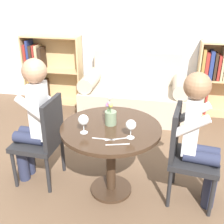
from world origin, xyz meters
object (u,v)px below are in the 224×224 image
at_px(bookshelf_right, 221,78).
at_px(person_left, 33,118).
at_px(bookshelf_left, 46,71).
at_px(wine_glass_right, 131,125).
at_px(wine_glass_left, 83,120).
at_px(couch, 134,95).
at_px(chair_left, 43,138).
at_px(chair_right, 187,152).
at_px(flower_vase, 110,116).
at_px(person_right, 200,136).

xyz_separation_m(bookshelf_right, person_left, (-2.01, -2.03, 0.12)).
relative_size(bookshelf_left, wine_glass_right, 6.86).
height_order(person_left, wine_glass_left, person_left).
bearing_deg(couch, bookshelf_left, 169.93).
relative_size(chair_left, chair_right, 1.00).
relative_size(bookshelf_left, bookshelf_right, 1.00).
bearing_deg(chair_left, wine_glass_left, 70.99).
relative_size(chair_left, flower_vase, 3.42).
xyz_separation_m(couch, person_right, (0.76, -1.78, 0.36)).
relative_size(bookshelf_right, person_right, 0.90).
xyz_separation_m(bookshelf_right, flower_vase, (-1.26, -2.03, 0.21)).
xyz_separation_m(couch, chair_right, (0.68, -1.76, 0.18)).
distance_m(person_left, wine_glass_left, 0.60).
height_order(chair_left, flower_vase, flower_vase).
height_order(person_right, wine_glass_right, person_right).
bearing_deg(chair_right, couch, 28.65).
height_order(bookshelf_right, person_right, person_right).
distance_m(chair_right, wine_glass_left, 0.96).
height_order(bookshelf_right, wine_glass_left, bookshelf_right).
xyz_separation_m(chair_right, wine_glass_left, (-0.88, -0.20, 0.32)).
bearing_deg(bookshelf_right, couch, -167.79).
height_order(chair_right, person_right, person_right).
distance_m(bookshelf_left, person_right, 3.06).
height_order(bookshelf_left, wine_glass_right, bookshelf_left).
xyz_separation_m(couch, person_left, (-0.76, -1.76, 0.38)).
xyz_separation_m(chair_right, flower_vase, (-0.69, 0.00, 0.29)).
bearing_deg(wine_glass_right, flower_vase, 135.27).
height_order(chair_right, wine_glass_left, chair_right).
bearing_deg(couch, person_left, -113.39).
distance_m(wine_glass_right, flower_vase, 0.30).
relative_size(person_right, wine_glass_right, 7.60).
height_order(person_left, wine_glass_right, person_left).
bearing_deg(couch, wine_glass_right, -84.32).
distance_m(couch, wine_glass_left, 2.03).
xyz_separation_m(person_right, wine_glass_left, (-0.96, -0.18, 0.15)).
bearing_deg(chair_right, wine_glass_right, 120.79).
bearing_deg(bookshelf_left, person_right, -42.00).
xyz_separation_m(chair_right, person_left, (-1.44, 0.00, 0.20)).
bearing_deg(person_right, person_left, 96.86).
distance_m(person_left, flower_vase, 0.75).
bearing_deg(chair_right, chair_left, 97.89).
height_order(bookshelf_left, wine_glass_left, bookshelf_left).
distance_m(chair_right, wine_glass_right, 0.61).
xyz_separation_m(couch, flower_vase, (-0.01, -1.76, 0.47)).
bearing_deg(couch, person_right, -66.81).
relative_size(chair_left, wine_glass_right, 5.58).
relative_size(person_right, wine_glass_left, 7.42).
bearing_deg(flower_vase, couch, 89.57).
height_order(bookshelf_right, flower_vase, bookshelf_right).
bearing_deg(flower_vase, chair_right, -0.05).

